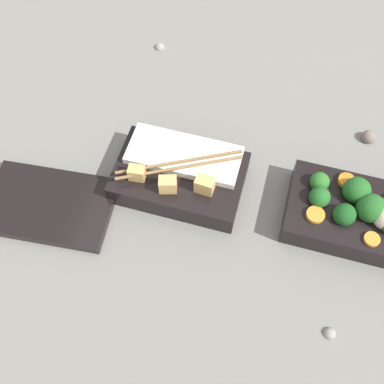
{
  "coord_description": "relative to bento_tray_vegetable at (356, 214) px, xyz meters",
  "views": [
    {
      "loc": [
        0.01,
        0.35,
        0.62
      ],
      "look_at": [
        0.1,
        0.04,
        0.04
      ],
      "focal_mm": 42.0,
      "sensor_mm": 36.0,
      "label": 1
    }
  ],
  "objects": [
    {
      "name": "ground_plane",
      "position": [
        0.14,
        -0.0,
        -0.03
      ],
      "size": [
        3.0,
        3.0,
        0.0
      ],
      "primitive_type": "plane",
      "color": "slate"
    },
    {
      "name": "bento_tray_vegetable",
      "position": [
        0.0,
        0.0,
        0.0
      ],
      "size": [
        0.2,
        0.13,
        0.07
      ],
      "color": "black",
      "rests_on": "ground_plane"
    },
    {
      "name": "bento_tray_rice",
      "position": [
        0.27,
        0.0,
        -0.0
      ],
      "size": [
        0.2,
        0.13,
        0.07
      ],
      "color": "black",
      "rests_on": "ground_plane"
    },
    {
      "name": "bento_lid",
      "position": [
        0.45,
        0.1,
        -0.02
      ],
      "size": [
        0.2,
        0.14,
        0.01
      ],
      "primitive_type": "cube",
      "rotation": [
        0.0,
        0.0,
        0.09
      ],
      "color": "black",
      "rests_on": "ground_plane"
    },
    {
      "name": "pebble_0",
      "position": [
        0.01,
        0.17,
        -0.02
      ],
      "size": [
        0.02,
        0.02,
        0.02
      ],
      "primitive_type": "sphere",
      "color": "gray",
      "rests_on": "ground_plane"
    },
    {
      "name": "pebble_1",
      "position": [
        0.39,
        -0.28,
        -0.02
      ],
      "size": [
        0.02,
        0.02,
        0.02
      ],
      "primitive_type": "sphere",
      "color": "gray",
      "rests_on": "ground_plane"
    },
    {
      "name": "pebble_2",
      "position": [
        -0.01,
        -0.17,
        -0.02
      ],
      "size": [
        0.02,
        0.02,
        0.02
      ],
      "primitive_type": "sphere",
      "color": "#7A6B5B",
      "rests_on": "ground_plane"
    }
  ]
}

